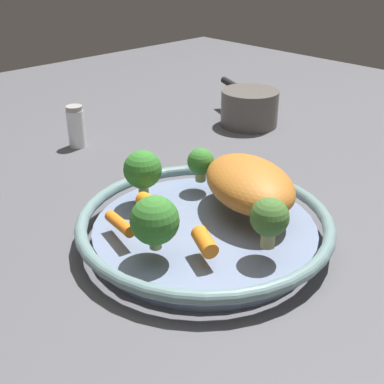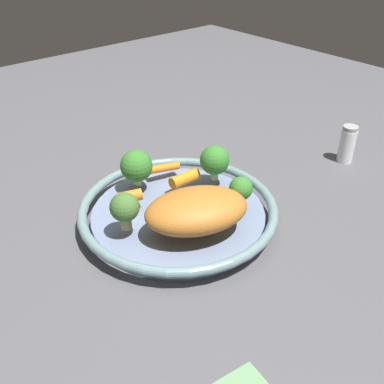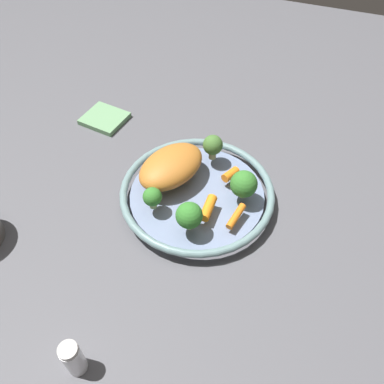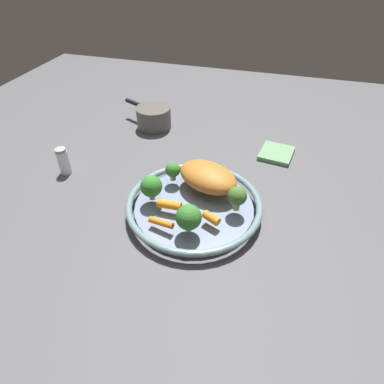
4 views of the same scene
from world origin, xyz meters
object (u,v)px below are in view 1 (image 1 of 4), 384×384
object	(u,v)px
baby_carrot_back	(156,205)
broccoli_floret_edge	(155,221)
baby_carrot_near_rim	(205,242)
broccoli_floret_mid	(143,170)
broccoli_floret_large	(201,162)
serving_bowl	(205,227)
roast_chicken_piece	(249,183)
saucepan	(249,107)
broccoli_floret_small	(271,217)
salt_shaker	(76,127)
baby_carrot_left	(120,224)

from	to	relation	value
baby_carrot_back	broccoli_floret_edge	world-z (taller)	broccoli_floret_edge
baby_carrot_back	broccoli_floret_edge	size ratio (longest dim) A/B	0.89
baby_carrot_near_rim	broccoli_floret_mid	bearing A→B (deg)	-103.44
broccoli_floret_large	serving_bowl	bearing A→B (deg)	48.31
roast_chicken_piece	saucepan	size ratio (longest dim) A/B	0.86
roast_chicken_piece	baby_carrot_near_rim	distance (m)	0.14
baby_carrot_back	broccoli_floret_small	size ratio (longest dim) A/B	0.94
broccoli_floret_small	salt_shaker	world-z (taller)	broccoli_floret_small
serving_bowl	baby_carrot_near_rim	size ratio (longest dim) A/B	8.38
broccoli_floret_large	salt_shaker	xyz separation A→B (m)	(0.01, -0.34, -0.03)
baby_carrot_near_rim	broccoli_floret_mid	distance (m)	0.17
baby_carrot_back	baby_carrot_left	size ratio (longest dim) A/B	0.96
baby_carrot_near_rim	broccoli_floret_edge	distance (m)	0.07
salt_shaker	saucepan	distance (m)	0.38
roast_chicken_piece	salt_shaker	xyz separation A→B (m)	(0.00, -0.44, -0.03)
baby_carrot_left	baby_carrot_back	bearing A→B (deg)	-178.93
broccoli_floret_large	broccoli_floret_edge	distance (m)	0.20
salt_shaker	saucepan	xyz separation A→B (m)	(-0.35, 0.15, -0.00)
broccoli_floret_mid	saucepan	distance (m)	0.46
roast_chicken_piece	broccoli_floret_edge	xyz separation A→B (m)	(0.17, -0.00, 0.01)
baby_carrot_back	broccoli_floret_edge	bearing A→B (deg)	49.67
broccoli_floret_edge	saucepan	distance (m)	0.59
serving_bowl	roast_chicken_piece	xyz separation A→B (m)	(-0.07, 0.02, 0.05)
baby_carrot_left	broccoli_floret_small	xyz separation A→B (m)	(-0.11, 0.16, 0.03)
broccoli_floret_small	broccoli_floret_mid	size ratio (longest dim) A/B	0.95
roast_chicken_piece	baby_carrot_back	xyz separation A→B (m)	(0.11, -0.07, -0.02)
broccoli_floret_small	salt_shaker	xyz separation A→B (m)	(-0.06, -0.53, -0.04)
baby_carrot_left	broccoli_floret_small	world-z (taller)	broccoli_floret_small
baby_carrot_back	baby_carrot_left	distance (m)	0.06
broccoli_floret_small	broccoli_floret_large	bearing A→B (deg)	-109.99
roast_chicken_piece	saucepan	bearing A→B (deg)	-139.76
baby_carrot_left	broccoli_floret_large	size ratio (longest dim) A/B	1.20
broccoli_floret_edge	saucepan	size ratio (longest dim) A/B	0.35
serving_bowl	broccoli_floret_mid	size ratio (longest dim) A/B	5.19
roast_chicken_piece	broccoli_floret_mid	distance (m)	0.15
baby_carrot_back	baby_carrot_near_rim	size ratio (longest dim) A/B	1.44
baby_carrot_left	broccoli_floret_edge	xyz separation A→B (m)	(-0.00, 0.07, 0.03)
saucepan	baby_carrot_back	bearing A→B (deg)	25.77
roast_chicken_piece	broccoli_floret_large	distance (m)	0.10
baby_carrot_left	broccoli_floret_edge	distance (m)	0.07
broccoli_floret_large	saucepan	size ratio (longest dim) A/B	0.27
baby_carrot_near_rim	broccoli_floret_mid	world-z (taller)	broccoli_floret_mid
baby_carrot_near_rim	broccoli_floret_mid	xyz separation A→B (m)	(-0.04, -0.16, 0.03)
roast_chicken_piece	broccoli_floret_large	xyz separation A→B (m)	(-0.00, -0.10, 0.00)
broccoli_floret_large	broccoli_floret_mid	bearing A→B (deg)	-15.17
serving_bowl	baby_carrot_near_rim	bearing A→B (deg)	44.62
salt_shaker	baby_carrot_left	bearing A→B (deg)	65.46
broccoli_floret_mid	broccoli_floret_edge	world-z (taller)	same
salt_shaker	roast_chicken_piece	bearing A→B (deg)	90.57
baby_carrot_back	broccoli_floret_small	bearing A→B (deg)	106.37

